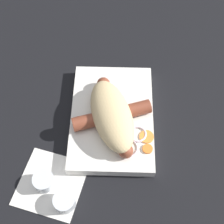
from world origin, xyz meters
TOP-DOWN VIEW (x-y plane):
  - ground_plane at (0.00, 0.00)m, footprint 3.00×3.00m
  - food_tray at (0.00, 0.00)m, footprint 0.25×0.17m
  - bread_roll at (-0.02, 0.00)m, footprint 0.18×0.12m
  - sausage at (-0.01, -0.00)m, footprint 0.18×0.16m
  - pickled_veggies at (-0.06, -0.05)m, footprint 0.07×0.07m
  - napkin at (-0.14, 0.11)m, footprint 0.15×0.15m
  - condiment_cup_near at (-0.14, 0.12)m, footprint 0.04×0.04m
  - condiment_cup_far at (-0.18, 0.08)m, footprint 0.04×0.04m

SIDE VIEW (x-z plane):
  - ground_plane at x=0.00m, z-range 0.00..0.00m
  - napkin at x=-0.14m, z-range 0.00..0.00m
  - food_tray at x=0.00m, z-range 0.00..0.02m
  - condiment_cup_near at x=-0.14m, z-range 0.00..0.03m
  - condiment_cup_far at x=-0.18m, z-range 0.00..0.03m
  - pickled_veggies at x=-0.06m, z-range 0.02..0.03m
  - sausage at x=-0.01m, z-range 0.02..0.05m
  - bread_roll at x=-0.02m, z-range 0.02..0.08m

